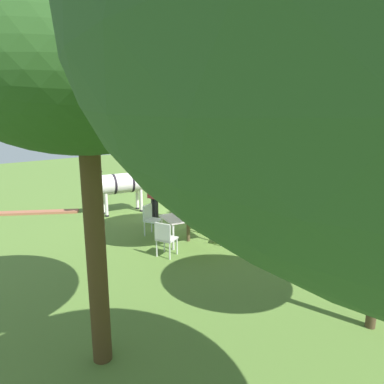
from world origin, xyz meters
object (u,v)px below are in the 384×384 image
object	(u,v)px
shade_umbrella	(188,153)
zebra_toward_hut	(261,193)
patio_chair_east_end	(204,212)
standing_watcher	(174,171)
zebra_nearest_camera	(236,176)
acacia_tree_far_lawn	(85,76)
patio_dining_table	(188,219)
patio_chair_near_hut	(151,218)
striped_lounge_chair	(190,206)
zebra_by_umbrella	(120,184)
guest_beside_umbrella	(154,193)
patio_chair_west_end	(165,237)
patio_chair_near_lawn	(232,226)

from	to	relation	value
shade_umbrella	zebra_toward_hut	bearing A→B (deg)	174.91
patio_chair_east_end	standing_watcher	xyz separation A→B (m)	(-2.22, -4.36, 0.50)
zebra_nearest_camera	zebra_toward_hut	distance (m)	2.97
acacia_tree_far_lawn	patio_dining_table	bearing A→B (deg)	-144.58
patio_chair_near_hut	striped_lounge_chair	size ratio (longest dim) A/B	1.01
zebra_by_umbrella	acacia_tree_far_lawn	bearing A→B (deg)	158.96
patio_chair_near_hut	guest_beside_umbrella	bearing A→B (deg)	-154.59
zebra_by_umbrella	striped_lounge_chair	bearing A→B (deg)	-121.60
patio_dining_table	acacia_tree_far_lawn	xyz separation A→B (m)	(4.05, 2.88, 3.31)
zebra_nearest_camera	shade_umbrella	bearing A→B (deg)	-140.12
zebra_toward_hut	shade_umbrella	bearing A→B (deg)	-9.32
shade_umbrella	zebra_toward_hut	world-z (taller)	shade_umbrella
shade_umbrella	standing_watcher	xyz separation A→B (m)	(-3.31, -4.92, -1.45)
striped_lounge_chair	zebra_by_umbrella	xyz separation A→B (m)	(1.84, -1.65, 0.81)
shade_umbrella	zebra_by_umbrella	distance (m)	3.99
zebra_by_umbrella	patio_chair_west_end	bearing A→B (deg)	175.34
standing_watcher	zebra_nearest_camera	size ratio (longest dim) A/B	0.72
zebra_nearest_camera	zebra_toward_hut	bearing A→B (deg)	-109.21
standing_watcher	zebra_by_umbrella	xyz separation A→B (m)	(3.33, 1.19, 0.04)
patio_chair_west_end	zebra_toward_hut	world-z (taller)	zebra_toward_hut
standing_watcher	striped_lounge_chair	bearing A→B (deg)	106.42
patio_chair_west_end	guest_beside_umbrella	size ratio (longest dim) A/B	0.55
shade_umbrella	patio_chair_east_end	world-z (taller)	shade_umbrella
standing_watcher	patio_chair_near_lawn	bearing A→B (deg)	110.58
patio_chair_east_end	patio_chair_near_hut	xyz separation A→B (m)	(1.60, -0.57, 0.00)
patio_chair_near_lawn	patio_chair_near_hut	world-z (taller)	same
zebra_nearest_camera	acacia_tree_far_lawn	world-z (taller)	acacia_tree_far_lawn
striped_lounge_chair	zebra_by_umbrella	size ratio (longest dim) A/B	0.38
patio_chair_east_end	guest_beside_umbrella	bearing A→B (deg)	4.58
standing_watcher	striped_lounge_chair	distance (m)	3.30
patio_chair_near_lawn	zebra_nearest_camera	bearing A→B (deg)	4.81
zebra_nearest_camera	zebra_by_umbrella	xyz separation A→B (m)	(4.42, -1.45, 0.04)
striped_lounge_chair	zebra_toward_hut	size ratio (longest dim) A/B	0.42
shade_umbrella	zebra_by_umbrella	xyz separation A→B (m)	(0.02, -3.73, -1.41)
patio_chair_west_end	patio_chair_east_end	world-z (taller)	same
patio_chair_east_end	zebra_nearest_camera	distance (m)	3.76
patio_chair_east_end	zebra_nearest_camera	bearing A→B (deg)	-89.33
guest_beside_umbrella	acacia_tree_far_lawn	bearing A→B (deg)	124.39
shade_umbrella	standing_watcher	world-z (taller)	shade_umbrella
zebra_nearest_camera	zebra_by_umbrella	bearing A→B (deg)	174.36
patio_chair_near_lawn	zebra_nearest_camera	xyz separation A→B (m)	(-3.67, -3.26, 0.50)
patio_chair_near_lawn	zebra_toward_hut	xyz separation A→B (m)	(-2.10, -0.73, 0.48)
guest_beside_umbrella	zebra_toward_hut	distance (m)	3.43
patio_dining_table	zebra_by_umbrella	size ratio (longest dim) A/B	0.66
acacia_tree_far_lawn	striped_lounge_chair	bearing A→B (deg)	-139.82
guest_beside_umbrella	zebra_nearest_camera	size ratio (longest dim) A/B	0.70
shade_umbrella	patio_chair_near_hut	world-z (taller)	shade_umbrella
patio_chair_near_hut	patio_chair_near_lawn	bearing A→B (deg)	96.49
patio_chair_near_lawn	acacia_tree_far_lawn	distance (m)	6.19
guest_beside_umbrella	striped_lounge_chair	bearing A→B (deg)	-100.43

